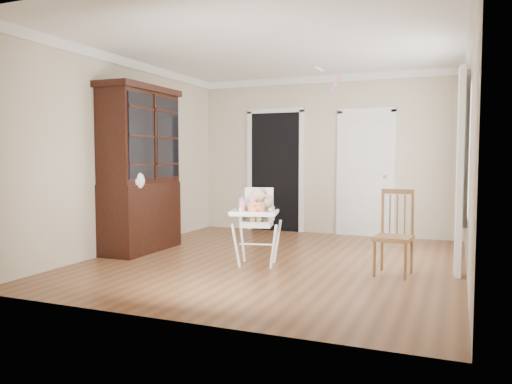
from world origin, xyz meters
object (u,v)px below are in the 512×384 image
at_px(cake, 256,208).
at_px(sippy_cup, 242,204).
at_px(high_chair, 257,217).
at_px(china_cabinet, 140,169).
at_px(dining_chair, 394,235).

height_order(cake, sippy_cup, sippy_cup).
height_order(high_chair, china_cabinet, china_cabinet).
distance_m(high_chair, sippy_cup, 0.26).
xyz_separation_m(cake, dining_chair, (1.54, 0.31, -0.28)).
bearing_deg(dining_chair, high_chair, -170.24).
height_order(sippy_cup, dining_chair, dining_chair).
relative_size(sippy_cup, dining_chair, 0.21).
xyz_separation_m(china_cabinet, dining_chair, (3.47, -0.15, -0.70)).
bearing_deg(china_cabinet, dining_chair, -2.41).
bearing_deg(cake, high_chair, 109.10).
bearing_deg(dining_chair, cake, -162.55).
relative_size(sippy_cup, china_cabinet, 0.09).
bearing_deg(sippy_cup, high_chair, 46.17).
distance_m(sippy_cup, china_cabinet, 1.81).
bearing_deg(cake, sippy_cup, 163.69).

